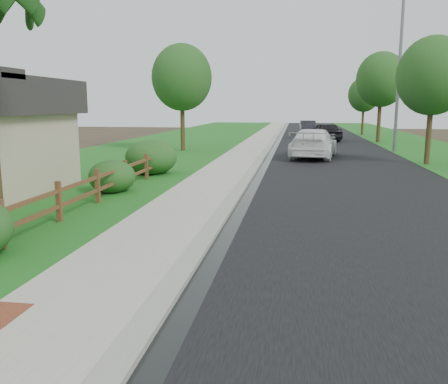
% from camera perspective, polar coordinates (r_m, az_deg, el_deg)
% --- Properties ---
extents(ground, '(120.00, 120.00, 0.00)m').
position_cam_1_polar(ground, '(6.99, -12.35, -15.17)').
color(ground, '#372D1E').
extents(road, '(8.00, 90.00, 0.02)m').
position_cam_1_polar(road, '(41.03, 11.86, 5.95)').
color(road, black).
rests_on(road, ground).
extents(curb, '(0.40, 90.00, 0.12)m').
position_cam_1_polar(curb, '(41.01, 5.96, 6.18)').
color(curb, gray).
rests_on(curb, ground).
extents(wet_gutter, '(0.50, 90.00, 0.00)m').
position_cam_1_polar(wet_gutter, '(41.00, 6.45, 6.12)').
color(wet_gutter, black).
rests_on(wet_gutter, road).
extents(sidewalk, '(2.20, 90.00, 0.10)m').
position_cam_1_polar(sidewalk, '(41.10, 4.14, 6.20)').
color(sidewalk, '#A39C8E').
rests_on(sidewalk, ground).
extents(grass_strip, '(1.60, 90.00, 0.06)m').
position_cam_1_polar(grass_strip, '(41.29, 1.50, 6.22)').
color(grass_strip, '#1F5E1B').
rests_on(grass_strip, ground).
extents(lawn_near, '(9.00, 90.00, 0.04)m').
position_cam_1_polar(lawn_near, '(42.26, -5.56, 6.25)').
color(lawn_near, '#1F5E1B').
rests_on(lawn_near, ground).
extents(verge_far, '(6.00, 90.00, 0.04)m').
position_cam_1_polar(verge_far, '(41.98, 21.35, 5.57)').
color(verge_far, '#1F5E1B').
rests_on(verge_far, ground).
extents(ranch_fence, '(0.12, 16.92, 1.10)m').
position_cam_1_polar(ranch_fence, '(13.84, -16.95, 0.04)').
color(ranch_fence, '#53311B').
rests_on(ranch_fence, ground).
extents(white_suv, '(3.15, 6.03, 1.67)m').
position_cam_1_polar(white_suv, '(27.94, 10.74, 5.78)').
color(white_suv, white).
rests_on(white_suv, road).
extents(dark_car_mid, '(2.92, 4.95, 1.58)m').
position_cam_1_polar(dark_car_mid, '(42.04, 12.10, 7.13)').
color(dark_car_mid, black).
rests_on(dark_car_mid, road).
extents(dark_car_far, '(1.78, 4.49, 1.45)m').
position_cam_1_polar(dark_car_far, '(50.61, 10.06, 7.63)').
color(dark_car_far, black).
rests_on(dark_car_far, road).
extents(streetlight, '(2.26, 0.94, 10.08)m').
position_cam_1_polar(streetlight, '(32.99, 20.08, 14.46)').
color(streetlight, slate).
rests_on(streetlight, ground).
extents(boulder, '(1.18, 0.91, 0.75)m').
position_cam_1_polar(boulder, '(16.97, -13.06, 1.22)').
color(boulder, brown).
rests_on(boulder, ground).
extents(shrub_c, '(1.97, 1.97, 1.16)m').
position_cam_1_polar(shrub_c, '(16.77, -13.32, 1.82)').
color(shrub_c, '#244F1C').
rests_on(shrub_c, ground).
extents(shrub_d, '(2.79, 2.79, 1.54)m').
position_cam_1_polar(shrub_d, '(20.94, -8.77, 4.14)').
color(shrub_d, '#244F1C').
rests_on(shrub_d, ground).
extents(tree_near_left, '(3.94, 3.94, 6.98)m').
position_cam_1_polar(tree_near_left, '(31.90, -5.09, 13.55)').
color(tree_near_left, '#322614').
rests_on(tree_near_left, ground).
extents(tree_near_right, '(3.57, 3.57, 6.42)m').
position_cam_1_polar(tree_near_right, '(26.41, 23.85, 12.65)').
color(tree_near_right, '#322614').
rests_on(tree_near_right, ground).
extents(tree_mid_right, '(4.02, 4.02, 7.30)m').
position_cam_1_polar(tree_mid_right, '(41.27, 18.40, 12.70)').
color(tree_mid_right, '#322614').
rests_on(tree_mid_right, ground).
extents(tree_far_right, '(3.18, 3.18, 5.86)m').
position_cam_1_polar(tree_far_right, '(50.95, 16.49, 11.16)').
color(tree_far_right, '#322614').
rests_on(tree_far_right, ground).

